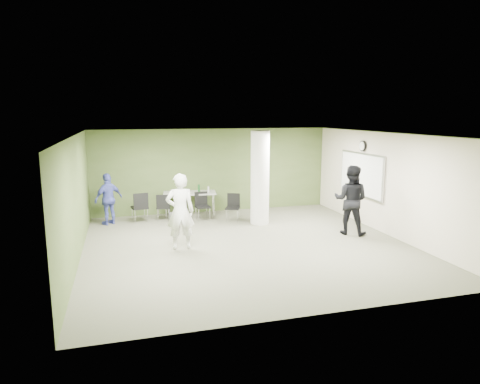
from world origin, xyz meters
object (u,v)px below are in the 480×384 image
object	(u,v)px
woman_white	(180,212)
man_blue	(109,199)
folding_table	(190,194)
man_black	(351,200)
chair_back_left	(140,205)

from	to	relation	value
woman_white	man_blue	xyz separation A→B (m)	(-1.75, 2.96, -0.17)
folding_table	man_blue	world-z (taller)	man_blue
folding_table	man_blue	xyz separation A→B (m)	(-2.51, -0.35, 0.03)
folding_table	woman_white	world-z (taller)	woman_white
woman_white	man_black	distance (m)	4.71
woman_white	man_blue	world-z (taller)	woman_white
folding_table	chair_back_left	xyz separation A→B (m)	(-1.60, -0.39, -0.20)
folding_table	man_black	xyz separation A→B (m)	(3.94, -3.21, 0.21)
chair_back_left	woman_white	xyz separation A→B (m)	(0.84, -2.91, 0.40)
woman_white	folding_table	bearing A→B (deg)	-100.55
folding_table	woman_white	distance (m)	3.40
woman_white	man_black	world-z (taller)	man_black
folding_table	man_black	distance (m)	5.09
folding_table	woman_white	xyz separation A→B (m)	(-0.76, -3.31, 0.20)
chair_back_left	woman_white	bearing A→B (deg)	95.61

